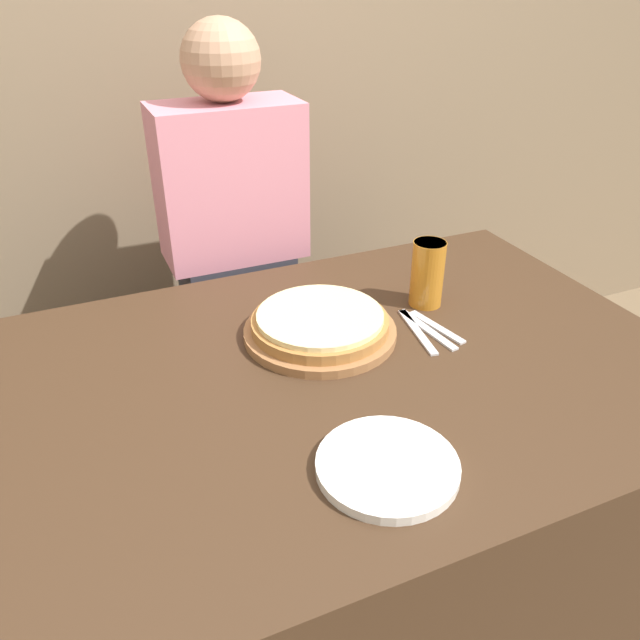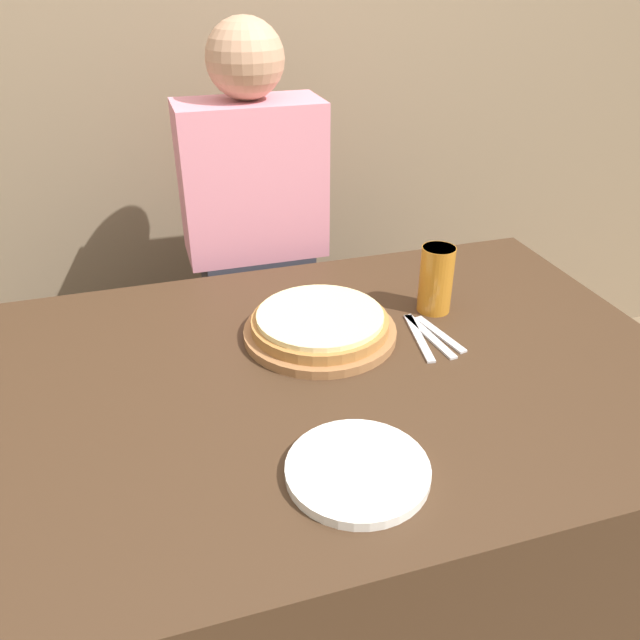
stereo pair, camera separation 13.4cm
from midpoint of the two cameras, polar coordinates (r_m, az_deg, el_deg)
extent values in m
plane|color=#756047|center=(1.80, 1.45, -25.32)|extent=(12.00, 12.00, 0.00)
cube|color=#847056|center=(2.06, -8.23, 24.79)|extent=(6.00, 0.05, 2.60)
cube|color=#3D2819|center=(1.50, 1.64, -17.00)|extent=(1.55, 0.98, 0.77)
cylinder|color=#99663D|center=(1.36, 2.83, -1.17)|extent=(0.33, 0.33, 0.02)
cylinder|color=#A87038|center=(1.35, 2.85, -0.38)|extent=(0.30, 0.30, 0.02)
cylinder|color=beige|center=(1.34, 2.87, 0.29)|extent=(0.27, 0.27, 0.01)
cylinder|color=#B7701E|center=(1.47, 13.17, 3.57)|extent=(0.08, 0.08, 0.16)
cylinder|color=white|center=(1.44, 13.49, 6.05)|extent=(0.07, 0.07, 0.02)
cylinder|color=white|center=(1.03, 7.31, -13.62)|extent=(0.23, 0.23, 0.02)
cube|color=silver|center=(1.38, 11.80, -1.66)|extent=(0.05, 0.19, 0.00)
cube|color=silver|center=(1.39, 12.72, -1.50)|extent=(0.04, 0.19, 0.00)
cube|color=silver|center=(1.40, 13.61, -1.34)|extent=(0.05, 0.16, 0.00)
cube|color=#33333D|center=(2.00, -3.43, -3.51)|extent=(0.31, 0.20, 0.75)
cube|color=pink|center=(1.75, -4.02, 12.61)|extent=(0.39, 0.20, 0.42)
sphere|color=tan|center=(1.68, -4.43, 22.72)|extent=(0.20, 0.20, 0.20)
camera|label=1|loc=(0.07, -87.14, 1.67)|focal=35.00mm
camera|label=2|loc=(0.07, 92.86, -1.67)|focal=35.00mm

